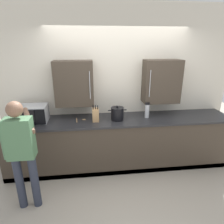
{
  "coord_description": "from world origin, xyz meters",
  "views": [
    {
      "loc": [
        -0.52,
        -2.44,
        2.22
      ],
      "look_at": [
        -0.15,
        0.71,
        1.1
      ],
      "focal_mm": 31.14,
      "sensor_mm": 36.0,
      "label": 1
    }
  ],
  "objects": [
    {
      "name": "microwave_oven",
      "position": [
        -1.56,
        0.8,
        1.09
      ],
      "size": [
        0.56,
        0.4,
        0.28
      ],
      "color": "#B7BABF",
      "rests_on": "counter_unit"
    },
    {
      "name": "counter_unit",
      "position": [
        0.0,
        0.75,
        0.47
      ],
      "size": [
        4.07,
        0.7,
        0.95
      ],
      "color": "#3D3328",
      "rests_on": "ground_plane"
    },
    {
      "name": "back_wall_tiled",
      "position": [
        -0.0,
        1.11,
        1.47
      ],
      "size": [
        4.33,
        0.44,
        2.89
      ],
      "color": "beige",
      "rests_on": "ground_plane"
    },
    {
      "name": "thermos_flask",
      "position": [
        0.49,
        0.76,
        1.09
      ],
      "size": [
        0.08,
        0.08,
        0.28
      ],
      "color": "#B7BABF",
      "rests_on": "counter_unit"
    },
    {
      "name": "ground_plane",
      "position": [
        0.0,
        0.0,
        0.0
      ],
      "size": [
        9.49,
        9.49,
        0.0
      ],
      "primitive_type": "plane",
      "color": "#9E9384"
    },
    {
      "name": "stock_pot",
      "position": [
        -0.06,
        0.72,
        1.06
      ],
      "size": [
        0.32,
        0.23,
        0.25
      ],
      "color": "black",
      "rests_on": "counter_unit"
    },
    {
      "name": "knife_block",
      "position": [
        -0.44,
        0.7,
        1.06
      ],
      "size": [
        0.11,
        0.15,
        0.3
      ],
      "color": "tan",
      "rests_on": "counter_unit"
    },
    {
      "name": "person_figure",
      "position": [
        -1.43,
        -0.09,
        0.94
      ],
      "size": [
        0.44,
        0.66,
        1.57
      ],
      "color": "#282D3D",
      "rests_on": "ground_plane"
    },
    {
      "name": "wooden_spoon",
      "position": [
        -0.7,
        0.76,
        0.96
      ],
      "size": [
        0.17,
        0.19,
        0.02
      ],
      "color": "tan",
      "rests_on": "counter_unit"
    }
  ]
}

